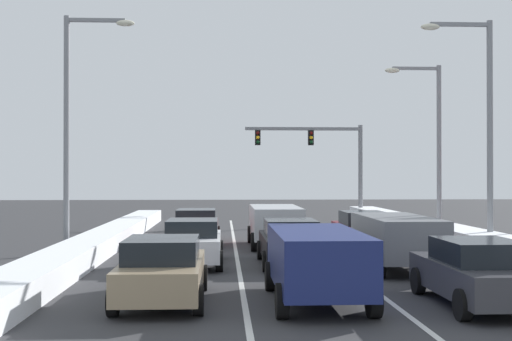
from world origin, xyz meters
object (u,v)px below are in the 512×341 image
Objects in this scene: suv_navy_center_lane_nearest at (317,259)px; sedan_black_center_lane_second at (290,242)px; suv_gray_right_lane_second at (397,237)px; sedan_white_left_lane_second at (193,242)px; sedan_maroon_right_lane_third at (363,230)px; street_lamp_right_far at (431,135)px; sedan_charcoal_right_lane_nearest at (477,272)px; street_lamp_right_mid at (481,116)px; suv_silver_center_lane_third at (275,222)px; traffic_light_gantry at (324,152)px; sedan_tan_left_lane_nearest at (162,270)px; sedan_red_left_lane_third at (196,226)px; street_lamp_left_mid at (76,113)px.

sedan_black_center_lane_second is at bearing 89.68° from suv_navy_center_lane_nearest.
suv_gray_right_lane_second is 1.09× the size of sedan_white_left_lane_second.
sedan_maroon_right_lane_third is 0.56× the size of street_lamp_right_far.
street_lamp_right_far is (3.93, 15.69, 4.08)m from sedan_charcoal_right_lane_nearest.
street_lamp_right_far is at bearing 87.28° from street_lamp_right_mid.
suv_silver_center_lane_third is (-3.28, 6.93, 0.00)m from suv_gray_right_lane_second.
traffic_light_gantry reaches higher than suv_navy_center_lane_nearest.
sedan_tan_left_lane_nearest and sedan_red_left_lane_third have the same top height.
sedan_maroon_right_lane_third is at bearing 88.17° from suv_gray_right_lane_second.
street_lamp_right_mid is 6.75m from street_lamp_right_far.
traffic_light_gantry is (7.62, 13.41, 3.73)m from sedan_red_left_lane_third.
traffic_light_gantry is at bearing 86.98° from sedan_maroon_right_lane_third.
suv_navy_center_lane_nearest is at bearing -52.51° from street_lamp_left_mid.
sedan_red_left_lane_third is at bearing 159.23° from suv_silver_center_lane_third.
sedan_maroon_right_lane_third is 1.00× the size of sedan_black_center_lane_second.
suv_navy_center_lane_nearest is 17.32m from street_lamp_right_far.
suv_gray_right_lane_second reaches higher than sedan_tan_left_lane_nearest.
street_lamp_left_mid reaches higher than sedan_charcoal_right_lane_nearest.
sedan_white_left_lane_second is at bearing -141.68° from street_lamp_right_far.
sedan_tan_left_lane_nearest is at bearing -142.77° from street_lamp_right_mid.
sedan_tan_left_lane_nearest is at bearing -122.38° from sedan_maroon_right_lane_third.
sedan_red_left_lane_third is at bearing -171.48° from street_lamp_right_far.
street_lamp_right_mid is (3.61, 8.95, 4.35)m from sedan_charcoal_right_lane_nearest.
suv_gray_right_lane_second reaches higher than sedan_white_left_lane_second.
traffic_light_gantry is at bearing 88.50° from sedan_charcoal_right_lane_nearest.
sedan_charcoal_right_lane_nearest is 1.00× the size of sedan_maroon_right_lane_third.
street_lamp_left_mid is (-7.74, -2.15, 4.31)m from suv_silver_center_lane_third.
sedan_black_center_lane_second is 1.00× the size of sedan_red_left_lane_third.
suv_silver_center_lane_third is at bearing 105.61° from sedan_charcoal_right_lane_nearest.
sedan_white_left_lane_second is at bearing 176.60° from sedan_black_center_lane_second.
suv_silver_center_lane_third is 0.61× the size of street_lamp_right_far.
sedan_charcoal_right_lane_nearest is 1.00× the size of sedan_black_center_lane_second.
suv_navy_center_lane_nearest is 11.78m from street_lamp_right_mid.
traffic_light_gantry is at bearing 69.73° from sedan_white_left_lane_second.
sedan_tan_left_lane_nearest is 28.09m from traffic_light_gantry.
suv_gray_right_lane_second is at bearing -12.07° from sedan_white_left_lane_second.
suv_gray_right_lane_second is 12.77m from street_lamp_left_mid.
street_lamp_left_mid is (-11.32, 10.66, 4.56)m from sedan_charcoal_right_lane_nearest.
sedan_tan_left_lane_nearest is (-7.15, 0.78, 0.00)m from sedan_charcoal_right_lane_nearest.
suv_gray_right_lane_second is (-0.30, 5.88, 0.25)m from sedan_charcoal_right_lane_nearest.
suv_silver_center_lane_third is 0.57× the size of street_lamp_right_mid.
suv_silver_center_lane_third reaches higher than sedan_maroon_right_lane_third.
sedan_charcoal_right_lane_nearest is at bearing -8.93° from suv_navy_center_lane_nearest.
sedan_charcoal_right_lane_nearest is 1.00× the size of sedan_white_left_lane_second.
suv_gray_right_lane_second is 10.53m from sedan_red_left_lane_third.
sedan_maroon_right_lane_third is at bearing 54.54° from sedan_black_center_lane_second.
sedan_charcoal_right_lane_nearest is at bearing -74.39° from suv_silver_center_lane_third.
suv_gray_right_lane_second is 6.60m from sedan_white_left_lane_second.
sedan_red_left_lane_third is (-3.32, 13.51, -0.25)m from suv_navy_center_lane_nearest.
street_lamp_right_mid is (10.76, 8.18, 4.35)m from sedan_tan_left_lane_nearest.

